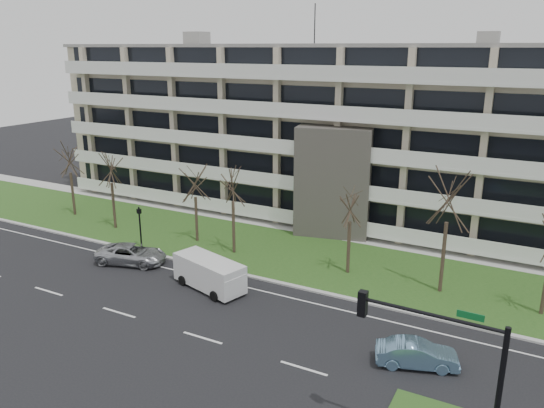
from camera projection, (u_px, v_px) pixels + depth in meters
The scene contains 17 objects.
ground at pixel (203, 338), 28.53m from camera, with size 160.00×160.00×0.00m, color black.
grass_verge at pixel (304, 256), 39.52m from camera, with size 90.00×10.00×0.06m, color #204918.
curb at pixel (272, 281), 35.28m from camera, with size 90.00×0.35×0.12m, color #B2B2AD.
sidewalk at pixel (331, 234), 44.17m from camera, with size 90.00×2.00×0.08m, color #B2B2AD.
lane_edge_line at pixel (261, 291), 34.03m from camera, with size 90.00×0.12×0.01m, color white.
apartment_building at pixel (362, 133), 47.78m from camera, with size 60.50×15.10×18.75m.
silver_pickup at pixel (131, 254), 38.19m from camera, with size 2.32×5.03×1.40m, color #ACAEB3.
blue_sedan at pixel (417, 354), 25.86m from camera, with size 1.38×3.97×1.31m, color #6993B7.
white_van at pixel (210, 271), 34.02m from camera, with size 5.49×3.26×2.00m.
traffic_signal at pixel (448, 365), 19.02m from camera, with size 5.47×0.48×6.33m.
pedestrian_signal at pixel (140, 222), 40.80m from camera, with size 0.35×0.30×3.29m.
tree_0 at pixel (69, 156), 47.75m from camera, with size 3.61×3.61×7.22m.
tree_1 at pixel (110, 165), 44.18m from camera, with size 3.60×3.60×7.20m.
tree_2 at pixel (195, 180), 41.27m from camera, with size 3.29×3.29×6.58m.
tree_3 at pixel (233, 180), 38.69m from camera, with size 3.65×3.65×7.30m.
tree_4 at pixel (351, 201), 35.25m from camera, with size 3.33×3.33×6.67m.
tree_5 at pixel (449, 194), 32.04m from camera, with size 4.19×4.19×8.38m.
Camera 1 is at (15.20, -20.55, 15.07)m, focal length 35.00 mm.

